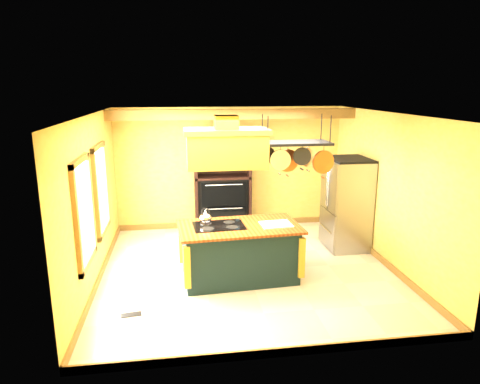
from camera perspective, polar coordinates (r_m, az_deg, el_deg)
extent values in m
plane|color=beige|center=(7.61, 0.97, -10.39)|extent=(5.00, 5.00, 0.00)
plane|color=white|center=(6.95, 1.06, 10.36)|extent=(5.00, 5.00, 0.00)
cube|color=#E3AC53|center=(9.58, -1.37, 3.19)|extent=(5.00, 0.02, 2.70)
cube|color=#E3AC53|center=(4.82, 5.78, -7.83)|extent=(5.00, 0.02, 2.70)
cube|color=#E3AC53|center=(7.21, -19.02, -1.17)|extent=(0.02, 5.00, 2.70)
cube|color=#E3AC53|center=(7.94, 19.13, 0.17)|extent=(0.02, 5.00, 2.70)
cube|color=olive|center=(8.63, -0.77, 10.32)|extent=(5.00, 0.15, 0.20)
cube|color=olive|center=(6.43, -20.07, -2.57)|extent=(0.06, 1.06, 1.56)
cube|color=white|center=(6.43, -19.85, -2.56)|extent=(0.02, 0.85, 1.34)
cube|color=olive|center=(7.76, -18.04, 0.33)|extent=(0.06, 1.06, 1.56)
cube|color=white|center=(7.76, -17.86, 0.34)|extent=(0.02, 0.85, 1.34)
cube|color=#13282C|center=(7.16, -0.11, -8.16)|extent=(1.88, 1.11, 0.88)
cube|color=brown|center=(7.00, -0.11, -4.67)|extent=(2.04, 1.23, 0.04)
cube|color=black|center=(6.99, -2.85, -4.50)|extent=(0.86, 0.62, 0.01)
ellipsoid|color=silver|center=(7.05, -4.61, -3.46)|extent=(0.20, 0.20, 0.16)
cube|color=white|center=(7.05, 4.84, -4.31)|extent=(0.52, 0.42, 0.02)
cube|color=gold|center=(6.68, -1.82, 5.55)|extent=(1.23, 0.66, 0.52)
cube|color=olive|center=(6.64, -1.84, 8.11)|extent=(1.30, 0.74, 0.08)
cube|color=gold|center=(6.64, -1.85, 8.97)|extent=(0.35, 0.35, 0.28)
cube|color=black|center=(6.88, 7.38, 6.51)|extent=(1.10, 0.55, 0.04)
cylinder|color=black|center=(6.52, 3.73, 8.15)|extent=(0.02, 0.02, 0.44)
cylinder|color=black|center=(7.21, 10.79, 8.48)|extent=(0.02, 0.02, 0.44)
cylinder|color=black|center=(6.91, 3.56, 4.95)|extent=(0.28, 0.04, 0.28)
cylinder|color=silver|center=(6.74, 5.40, 4.26)|extent=(0.33, 0.04, 0.33)
cylinder|color=#CB6532|center=(7.00, 6.37, 4.18)|extent=(0.37, 0.04, 0.37)
cylinder|color=black|center=(6.82, 8.28, 4.72)|extent=(0.28, 0.04, 0.28)
cylinder|color=silver|center=(7.09, 9.14, 4.62)|extent=(0.33, 0.04, 0.33)
cylinder|color=#CB6532|center=(6.95, 11.04, 3.94)|extent=(0.37, 0.04, 0.37)
cube|color=#94979C|center=(8.64, 14.05, -1.61)|extent=(0.73, 0.90, 1.76)
cube|color=#94979C|center=(8.21, 12.32, 0.46)|extent=(0.03, 0.43, 0.95)
cube|color=#94979C|center=(8.62, 11.29, 1.15)|extent=(0.03, 0.43, 0.95)
cube|color=#94979C|center=(8.65, 11.51, -4.76)|extent=(0.03, 0.86, 0.74)
cube|color=black|center=(8.90, 13.73, -6.89)|extent=(0.70, 0.85, 0.06)
cube|color=black|center=(9.56, -2.49, 1.50)|extent=(1.22, 0.06, 2.15)
cube|color=black|center=(9.30, -5.90, 1.09)|extent=(0.06, 0.52, 2.15)
cube|color=black|center=(9.41, 1.16, 1.31)|extent=(0.06, 0.52, 2.15)
cube|color=black|center=(9.31, -2.36, 2.05)|extent=(1.22, 0.52, 0.05)
cube|color=black|center=(9.47, -2.34, -1.34)|extent=(1.10, 0.42, 1.16)
cube|color=black|center=(9.11, -2.16, -0.33)|extent=(0.95, 0.04, 0.52)
cube|color=black|center=(9.25, -2.13, -3.42)|extent=(0.95, 0.04, 0.47)
cube|color=black|center=(9.26, -2.37, 3.46)|extent=(1.10, 0.46, 0.02)
cube|color=black|center=(9.22, -2.39, 5.01)|extent=(1.10, 0.46, 0.02)
cube|color=black|center=(9.19, -2.40, 6.51)|extent=(1.10, 0.46, 0.02)
cylinder|color=white|center=(9.18, -4.21, 3.66)|extent=(0.22, 0.22, 0.07)
cylinder|color=#4589C2|center=(9.20, -0.32, 5.63)|extent=(0.10, 0.10, 0.17)
cube|color=black|center=(6.45, -14.31, -15.56)|extent=(0.29, 0.15, 0.01)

